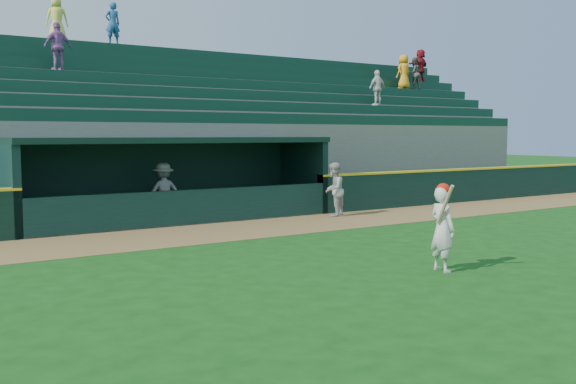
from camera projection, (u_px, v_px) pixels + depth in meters
name	position (u px, v px, depth m)	size (l,w,h in m)	color
ground	(333.00, 264.00, 12.65)	(120.00, 120.00, 0.00)	#134411
warning_track	(218.00, 232.00, 16.73)	(40.00, 3.00, 0.01)	brown
field_wall_right	(482.00, 185.00, 24.77)	(15.50, 0.30, 1.20)	black
wall_stripe_right	(482.00, 169.00, 24.71)	(15.50, 0.32, 0.06)	yellow
dugout_player_front	(334.00, 190.00, 19.85)	(0.81, 0.63, 1.68)	#ACACA7
dugout_player_inside	(164.00, 192.00, 18.88)	(1.11, 0.64, 1.71)	#999994
dugout	(170.00, 174.00, 19.19)	(9.40, 2.80, 2.46)	slate
stands	(119.00, 139.00, 22.89)	(34.50, 6.25, 7.55)	slate
batter_at_plate	(442.00, 227.00, 11.87)	(0.50, 0.78, 1.66)	silver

